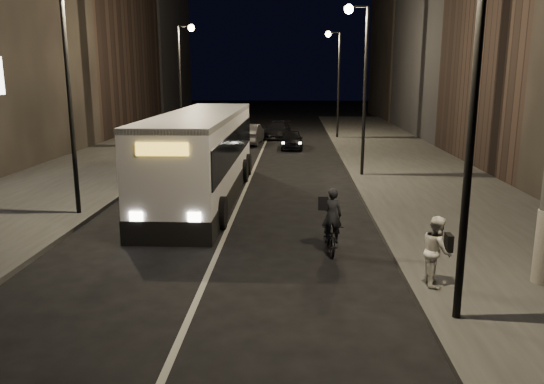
# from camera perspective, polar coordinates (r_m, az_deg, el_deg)

# --- Properties ---
(ground) EXTENTS (180.00, 180.00, 0.00)m
(ground) POSITION_cam_1_polar(r_m,az_deg,el_deg) (15.34, -6.03, -6.83)
(ground) COLOR black
(ground) RESTS_ON ground
(sidewalk_right) EXTENTS (7.00, 70.00, 0.16)m
(sidewalk_right) POSITION_cam_1_polar(r_m,az_deg,el_deg) (29.42, 14.77, 2.38)
(sidewalk_right) COLOR #31312F
(sidewalk_right) RESTS_ON ground
(sidewalk_left) EXTENTS (7.00, 70.00, 0.16)m
(sidewalk_left) POSITION_cam_1_polar(r_m,az_deg,el_deg) (30.68, -18.04, 2.58)
(sidewalk_left) COLOR #31312F
(sidewalk_left) RESTS_ON ground
(streetlight_right_near) EXTENTS (1.20, 0.44, 8.12)m
(streetlight_right_near) POSITION_cam_1_polar(r_m,az_deg,el_deg) (10.77, 19.83, 13.34)
(streetlight_right_near) COLOR black
(streetlight_right_near) RESTS_ON sidewalk_right
(streetlight_right_mid) EXTENTS (1.20, 0.44, 8.12)m
(streetlight_right_mid) POSITION_cam_1_polar(r_m,az_deg,el_deg) (26.49, 9.46, 13.03)
(streetlight_right_mid) COLOR black
(streetlight_right_mid) RESTS_ON sidewalk_right
(streetlight_right_far) EXTENTS (1.20, 0.44, 8.12)m
(streetlight_right_far) POSITION_cam_1_polar(r_m,az_deg,el_deg) (42.42, 6.85, 12.88)
(streetlight_right_far) COLOR black
(streetlight_right_far) RESTS_ON sidewalk_right
(streetlight_left_near) EXTENTS (1.20, 0.44, 8.12)m
(streetlight_left_near) POSITION_cam_1_polar(r_m,az_deg,el_deg) (19.80, -20.46, 12.63)
(streetlight_left_near) COLOR black
(streetlight_left_near) RESTS_ON sidewalk_left
(streetlight_left_far) EXTENTS (1.20, 0.44, 8.12)m
(streetlight_left_far) POSITION_cam_1_polar(r_m,az_deg,el_deg) (37.08, -9.52, 12.86)
(streetlight_left_far) COLOR black
(streetlight_left_far) RESTS_ON sidewalk_left
(city_bus) EXTENTS (3.15, 13.21, 3.55)m
(city_bus) POSITION_cam_1_polar(r_m,az_deg,el_deg) (22.21, -7.48, 4.32)
(city_bus) COLOR white
(city_bus) RESTS_ON ground
(cyclist_on_bicycle) EXTENTS (0.69, 1.72, 1.94)m
(cyclist_on_bicycle) POSITION_cam_1_polar(r_m,az_deg,el_deg) (15.47, 6.36, -4.16)
(cyclist_on_bicycle) COLOR black
(cyclist_on_bicycle) RESTS_ON ground
(pedestrian_woman) EXTENTS (0.67, 0.84, 1.68)m
(pedestrian_woman) POSITION_cam_1_polar(r_m,az_deg,el_deg) (13.19, 17.29, -6.04)
(pedestrian_woman) COLOR white
(pedestrian_woman) RESTS_ON sidewalk_right
(car_near) EXTENTS (1.50, 3.69, 1.26)m
(car_near) POSITION_cam_1_polar(r_m,az_deg,el_deg) (36.90, 2.14, 5.65)
(car_near) COLOR black
(car_near) RESTS_ON ground
(car_mid) EXTENTS (1.91, 4.69, 1.51)m
(car_mid) POSITION_cam_1_polar(r_m,az_deg,el_deg) (39.26, -2.42, 6.26)
(car_mid) COLOR #302F32
(car_mid) RESTS_ON ground
(car_far) EXTENTS (2.28, 4.64, 1.30)m
(car_far) POSITION_cam_1_polar(r_m,az_deg,el_deg) (43.11, 0.57, 6.69)
(car_far) COLOR black
(car_far) RESTS_ON ground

